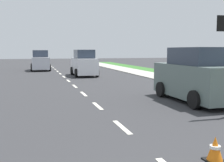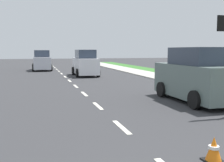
{
  "view_description": "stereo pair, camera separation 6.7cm",
  "coord_description": "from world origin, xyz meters",
  "views": [
    {
      "loc": [
        -2.29,
        -1.33,
        2.11
      ],
      "look_at": [
        0.18,
        7.33,
        1.1
      ],
      "focal_mm": 44.25,
      "sensor_mm": 36.0,
      "label": 1
    },
    {
      "loc": [
        -2.22,
        -1.35,
        2.11
      ],
      "look_at": [
        0.18,
        7.33,
        1.1
      ],
      "focal_mm": 44.25,
      "sensor_mm": 36.0,
      "label": 2
    }
  ],
  "objects": [
    {
      "name": "car_outgoing_far",
      "position": [
        1.72,
        21.19,
        0.99
      ],
      "size": [
        1.86,
        4.02,
        2.15
      ],
      "color": "silver",
      "rests_on": "ground"
    },
    {
      "name": "traffic_cone_near",
      "position": [
        0.98,
        3.0,
        0.24
      ],
      "size": [
        0.36,
        0.36,
        0.48
      ],
      "color": "black",
      "rests_on": "ground"
    },
    {
      "name": "car_parked_curbside",
      "position": [
        4.16,
        8.57,
        1.03
      ],
      "size": [
        2.08,
        4.38,
        2.22
      ],
      "color": "slate",
      "rests_on": "ground"
    },
    {
      "name": "car_oncoming_third",
      "position": [
        -1.59,
        28.44,
        0.98
      ],
      "size": [
        1.97,
        4.09,
        2.11
      ],
      "color": "silver",
      "rests_on": "ground"
    },
    {
      "name": "lane_center_line",
      "position": [
        0.0,
        25.2,
        0.0
      ],
      "size": [
        0.14,
        46.4,
        0.01
      ],
      "color": "silver",
      "rests_on": "ground"
    },
    {
      "name": "ground_plane",
      "position": [
        0.0,
        21.0,
        0.0
      ],
      "size": [
        96.0,
        96.0,
        0.0
      ],
      "primitive_type": "plane",
      "color": "#333335"
    }
  ]
}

